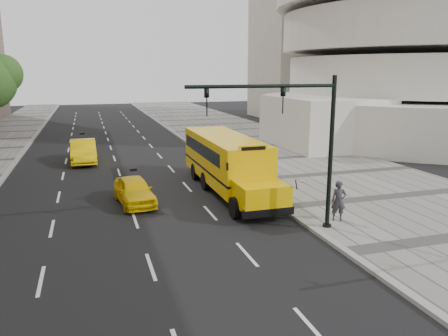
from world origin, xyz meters
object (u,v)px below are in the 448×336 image
object	(u,v)px
taxi_far	(83,151)
traffic_signal	(300,135)
pedestrian	(339,201)
school_bus	(226,159)
taxi_near	(134,191)

from	to	relation	value
taxi_far	traffic_signal	distance (m)	19.91
taxi_far	pedestrian	size ratio (longest dim) A/B	2.85
traffic_signal	school_bus	bearing A→B (deg)	95.30
taxi_near	traffic_signal	xyz separation A→B (m)	(5.93, -6.20, 3.41)
taxi_near	taxi_far	distance (m)	11.82
taxi_far	pedestrian	xyz separation A→B (m)	(10.67, -17.19, 0.20)
taxi_near	traffic_signal	distance (m)	9.23
school_bus	pedestrian	distance (m)	7.53
school_bus	traffic_signal	world-z (taller)	traffic_signal
school_bus	taxi_near	bearing A→B (deg)	-166.55
taxi_near	pedestrian	bearing A→B (deg)	-40.62
school_bus	pedestrian	bearing A→B (deg)	-66.72
taxi_far	traffic_signal	xyz separation A→B (m)	(8.40, -17.76, 3.27)
taxi_far	traffic_signal	bearing A→B (deg)	-65.69
taxi_near	pedestrian	xyz separation A→B (m)	(8.20, -5.63, 0.35)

